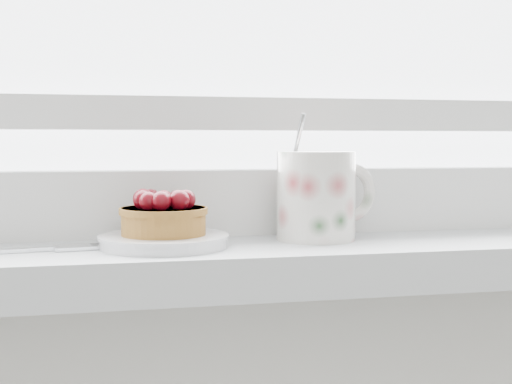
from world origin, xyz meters
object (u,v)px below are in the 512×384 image
object	(u,v)px
saucer	(164,241)
raspberry_tart	(164,214)
floral_mug	(318,194)
fork	(7,251)

from	to	relation	value
saucer	raspberry_tart	xyz separation A→B (m)	(-0.00, -0.00, 0.03)
floral_mug	fork	xyz separation A→B (m)	(-0.30, -0.02, -0.05)
raspberry_tart	floral_mug	size ratio (longest dim) A/B	0.65
raspberry_tart	floral_mug	distance (m)	0.16
saucer	fork	size ratio (longest dim) A/B	0.56
saucer	raspberry_tart	bearing A→B (deg)	-98.44
saucer	fork	world-z (taller)	saucer
raspberry_tart	floral_mug	xyz separation A→B (m)	(0.16, 0.02, 0.02)
raspberry_tart	fork	size ratio (longest dim) A/B	0.38
raspberry_tart	floral_mug	world-z (taller)	floral_mug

